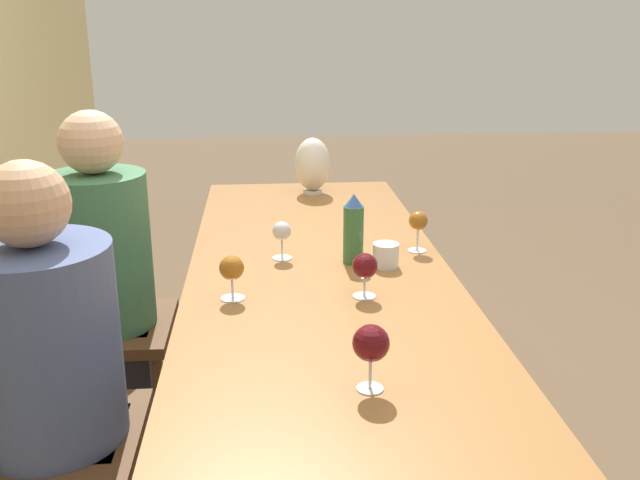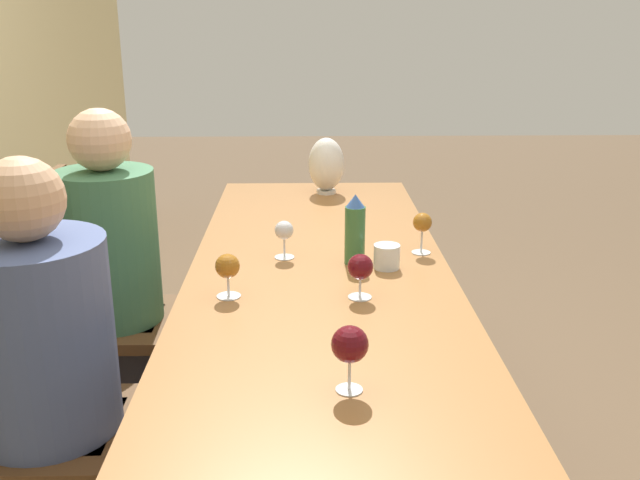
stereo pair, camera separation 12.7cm
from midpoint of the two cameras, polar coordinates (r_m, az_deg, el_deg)
The scene contains 14 objects.
ground_plane at distance 2.58m, azimuth 1.48°, elevation -18.58°, with size 14.00×14.00×0.00m, color brown.
dining_table at distance 2.24m, azimuth 1.62°, elevation -4.39°, with size 2.36×0.82×0.76m.
water_bottle at distance 2.25m, azimuth 4.42°, elevation 0.78°, with size 0.07×0.07×0.23m.
water_tumbler at distance 2.24m, azimuth 6.97°, elevation -1.34°, with size 0.08×0.08×0.08m.
vase at distance 3.13m, azimuth 1.67°, elevation 6.04°, with size 0.16×0.16×0.25m.
wine_glass_0 at distance 2.38m, azimuth 9.70°, elevation 1.27°, with size 0.06×0.06×0.14m.
wine_glass_1 at distance 2.00m, azimuth -5.61°, elevation -2.21°, with size 0.07×0.07×0.13m.
wine_glass_2 at distance 1.99m, azimuth 5.07°, elevation -2.26°, with size 0.07×0.07×0.13m.
wine_glass_3 at distance 2.30m, azimuth -1.32°, elevation 0.65°, with size 0.07×0.07×0.12m.
wine_glass_4 at distance 1.50m, azimuth 4.84°, elevation -8.43°, with size 0.08×0.08×0.15m.
chair_near at distance 2.07m, azimuth -21.25°, elevation -12.42°, with size 0.44×0.44×1.00m.
chair_far at distance 2.66m, azimuth -16.36°, elevation -4.98°, with size 0.44×0.44×1.00m.
person_near at distance 1.99m, azimuth -19.04°, elevation -9.86°, with size 0.38×0.38×1.21m.
person_far at distance 2.59m, azimuth -14.67°, elevation -2.33°, with size 0.34×0.34×1.23m.
Camera 2 is at (-2.08, 0.04, 1.53)m, focal length 40.00 mm.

